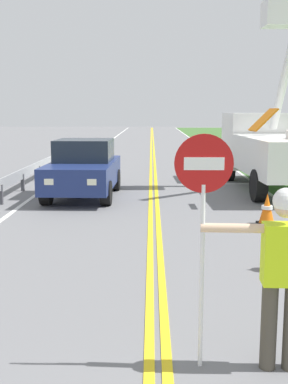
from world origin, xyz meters
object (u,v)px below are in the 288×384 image
object	(u,v)px
traffic_cone_lead	(280,250)
traffic_cone_mid	(267,209)
flagger_worker	(282,268)
utility_bucket_truck	(271,145)
oncoming_sedan_nearest	(84,169)
stop_sign_paddle	(203,199)

from	to	relation	value
traffic_cone_lead	traffic_cone_mid	distance (m)	3.32
flagger_worker	traffic_cone_mid	distance (m)	6.50
flagger_worker	utility_bucket_truck	distance (m)	11.97
oncoming_sedan_nearest	traffic_cone_lead	distance (m)	7.93
utility_bucket_truck	traffic_cone_mid	xyz separation A→B (m)	(-1.33, -5.34, -1.09)
traffic_cone_lead	traffic_cone_mid	size ratio (longest dim) A/B	1.00
utility_bucket_truck	flagger_worker	bearing A→B (deg)	-103.01
flagger_worker	traffic_cone_lead	size ratio (longest dim) A/B	2.61
stop_sign_paddle	traffic_cone_lead	distance (m)	3.66
traffic_cone_mid	flagger_worker	bearing A→B (deg)	-102.15
utility_bucket_truck	oncoming_sedan_nearest	xyz separation A→B (m)	(-5.97, -1.83, -0.60)
stop_sign_paddle	traffic_cone_lead	xyz separation A→B (m)	(1.57, 3.01, -1.37)
stop_sign_paddle	oncoming_sedan_nearest	size ratio (longest dim) A/B	0.56
flagger_worker	traffic_cone_mid	bearing A→B (deg)	77.85
utility_bucket_truck	oncoming_sedan_nearest	bearing A→B (deg)	-162.96
stop_sign_paddle	utility_bucket_truck	bearing A→B (deg)	73.41
stop_sign_paddle	traffic_cone_mid	world-z (taller)	stop_sign_paddle
oncoming_sedan_nearest	traffic_cone_mid	xyz separation A→B (m)	(4.64, -3.51, -0.50)
stop_sign_paddle	traffic_cone_lead	bearing A→B (deg)	62.49
stop_sign_paddle	traffic_cone_lead	world-z (taller)	stop_sign_paddle
stop_sign_paddle	oncoming_sedan_nearest	bearing A→B (deg)	104.37
traffic_cone_lead	traffic_cone_mid	bearing A→B (deg)	80.28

